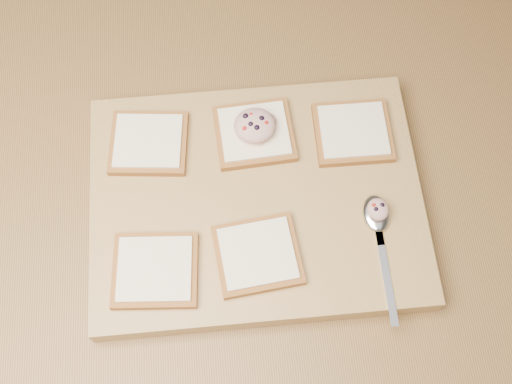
% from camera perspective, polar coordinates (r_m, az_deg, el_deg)
% --- Properties ---
extents(ground, '(4.00, 4.00, 0.00)m').
position_cam_1_polar(ground, '(1.84, -4.23, -10.22)').
color(ground, '#515459').
rests_on(ground, ground).
extents(island_counter, '(2.00, 0.80, 0.90)m').
position_cam_1_polar(island_counter, '(1.40, -5.49, -5.99)').
color(island_counter, slate).
rests_on(island_counter, ground).
extents(cutting_board, '(0.48, 0.36, 0.04)m').
position_cam_1_polar(cutting_board, '(0.94, 0.00, -0.79)').
color(cutting_board, '#B2884C').
rests_on(cutting_board, island_counter).
extents(bread_far_left, '(0.12, 0.11, 0.02)m').
position_cam_1_polar(bread_far_left, '(0.96, -9.53, 4.34)').
color(bread_far_left, brown).
rests_on(bread_far_left, cutting_board).
extents(bread_far_center, '(0.12, 0.11, 0.02)m').
position_cam_1_polar(bread_far_center, '(0.95, -0.15, 5.23)').
color(bread_far_center, brown).
rests_on(bread_far_center, cutting_board).
extents(bread_far_right, '(0.11, 0.10, 0.02)m').
position_cam_1_polar(bread_far_right, '(0.96, 8.61, 5.28)').
color(bread_far_right, brown).
rests_on(bread_far_right, cutting_board).
extents(bread_near_left, '(0.12, 0.11, 0.02)m').
position_cam_1_polar(bread_near_left, '(0.88, -8.96, -6.87)').
color(bread_near_left, brown).
rests_on(bread_near_left, cutting_board).
extents(bread_near_center, '(0.12, 0.11, 0.02)m').
position_cam_1_polar(bread_near_center, '(0.88, 0.15, -5.60)').
color(bread_near_center, brown).
rests_on(bread_near_center, cutting_board).
extents(tuna_salad_dollop, '(0.06, 0.06, 0.03)m').
position_cam_1_polar(tuna_salad_dollop, '(0.93, -0.12, 5.95)').
color(tuna_salad_dollop, '#D9A18B').
rests_on(tuna_salad_dollop, bread_far_center).
extents(spoon, '(0.04, 0.19, 0.01)m').
position_cam_1_polar(spoon, '(0.91, 10.76, -2.68)').
color(spoon, silver).
rests_on(spoon, cutting_board).
extents(spoon_salad, '(0.03, 0.03, 0.02)m').
position_cam_1_polar(spoon_salad, '(0.90, 10.79, -1.52)').
color(spoon_salad, '#D9A18B').
rests_on(spoon_salad, spoon).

